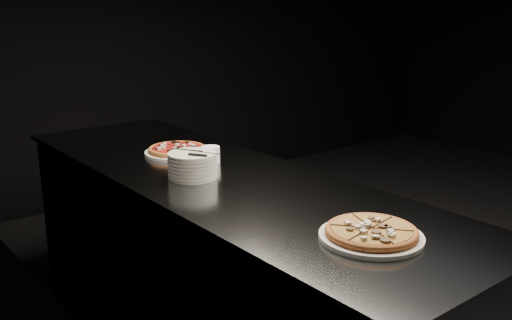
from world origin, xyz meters
TOP-DOWN VIEW (x-y plane):
  - floor at (0.00, 0.00)m, footprint 5.00×5.00m
  - wall_left at (-2.50, 0.00)m, footprint 0.02×5.00m
  - wall_back at (0.00, 2.50)m, footprint 5.00×0.02m
  - counter at (-2.13, 0.00)m, footprint 0.74×2.44m
  - pizza_mushroom at (-2.15, -0.84)m, footprint 0.32×0.32m
  - pizza_tomato at (-2.09, 0.39)m, footprint 0.35×0.35m
  - plate_stack at (-2.23, 0.03)m, footprint 0.20×0.20m
  - cutlery at (-2.22, 0.02)m, footprint 0.09×0.20m
  - ramekin at (-2.05, 0.17)m, footprint 0.08×0.08m

SIDE VIEW (x-z plane):
  - floor at x=0.00m, z-range 0.00..0.00m
  - counter at x=-2.13m, z-range 0.00..0.92m
  - pizza_tomato at x=-2.09m, z-range 0.92..0.96m
  - pizza_mushroom at x=-2.15m, z-range 0.92..0.96m
  - ramekin at x=-2.05m, z-range 0.92..1.00m
  - plate_stack at x=-2.23m, z-range 0.92..1.02m
  - cutlery at x=-2.22m, z-range 1.02..1.03m
  - wall_left at x=-2.50m, z-range 0.00..2.80m
  - wall_back at x=0.00m, z-range 0.00..2.80m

